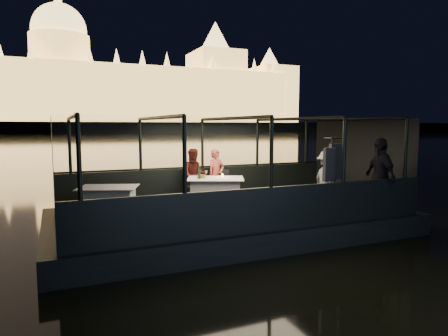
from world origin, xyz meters
name	(u,v)px	position (x,y,z in m)	size (l,w,h in m)	color
river_water	(74,138)	(0.00, 80.00, 0.00)	(500.00, 500.00, 0.00)	black
boat_hull	(230,231)	(0.00, 0.00, 0.00)	(8.60, 4.40, 1.00)	black
boat_deck	(230,212)	(0.00, 0.00, 0.48)	(8.00, 4.00, 0.04)	black
gunwale_port	(203,183)	(0.00, 2.00, 0.95)	(8.00, 0.08, 0.90)	black
gunwale_starboard	(271,209)	(0.00, -2.00, 0.95)	(8.00, 0.08, 0.90)	black
cabin_glass_port	(202,144)	(0.00, 2.00, 2.10)	(8.00, 0.02, 1.40)	#99B2B2
cabin_glass_starboard	(271,152)	(0.00, -2.00, 2.10)	(8.00, 0.02, 1.40)	#99B2B2
cabin_roof_glass	(230,118)	(0.00, 0.00, 2.80)	(8.00, 4.00, 0.02)	#99B2B2
end_wall_fore	(53,173)	(-4.00, 0.00, 1.65)	(0.02, 4.00, 2.30)	black
end_wall_aft	(359,160)	(4.00, 0.00, 1.65)	(0.02, 4.00, 2.30)	black
canopy_ribs	(230,166)	(0.00, 0.00, 1.65)	(8.00, 4.00, 2.30)	black
embankment	(62,129)	(0.00, 210.00, 1.00)	(400.00, 140.00, 6.00)	#423D33
parliament_building	(60,62)	(0.00, 175.00, 29.00)	(220.00, 32.00, 60.00)	#F2D18C
dining_table_central	(215,192)	(-0.13, 0.67, 0.89)	(1.45, 1.05, 0.77)	silver
dining_table_aft	(109,200)	(-2.84, 0.66, 0.89)	(1.32, 0.96, 0.70)	silver
chair_port_left	(193,187)	(-0.47, 1.45, 0.95)	(0.43, 0.43, 0.92)	black
chair_port_right	(225,185)	(0.42, 1.35, 0.95)	(0.40, 0.40, 0.87)	black
coat_stand	(331,180)	(1.76, -1.65, 1.40)	(0.53, 0.42, 1.90)	black
person_woman_coral	(216,174)	(0.27, 1.60, 1.25)	(0.52, 0.35, 1.46)	#CB5249
person_man_maroon	(195,175)	(-0.39, 1.57, 1.25)	(0.72, 0.56, 1.49)	#431612
passenger_stripe	(327,177)	(2.22, -0.91, 1.35)	(0.99, 0.56, 1.53)	white
passenger_dark	(380,179)	(3.14, -1.69, 1.35)	(1.08, 0.46, 1.84)	black
wine_bottle	(199,173)	(-0.58, 0.66, 1.42)	(0.06, 0.06, 0.28)	#163D1F
bread_basket	(202,177)	(-0.46, 0.81, 1.31)	(0.22, 0.22, 0.09)	olive
amber_candle	(223,175)	(0.13, 0.80, 1.31)	(0.05, 0.05, 0.07)	gold
plate_near	(234,177)	(0.40, 0.68, 1.27)	(0.23, 0.23, 0.01)	silver
plate_far	(207,177)	(-0.26, 0.98, 1.27)	(0.27, 0.27, 0.02)	silver
wine_glass_white	(206,175)	(-0.38, 0.69, 1.36)	(0.07, 0.07, 0.20)	white
wine_glass_red	(221,173)	(0.15, 0.93, 1.36)	(0.06, 0.06, 0.19)	silver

